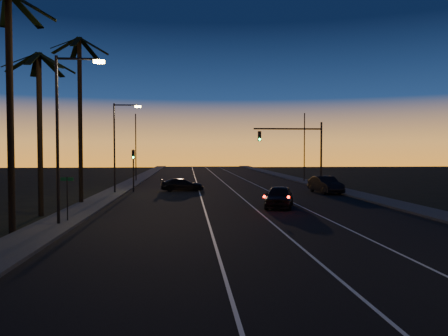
{
  "coord_description": "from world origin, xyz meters",
  "views": [
    {
      "loc": [
        -4.16,
        -3.68,
        3.95
      ],
      "look_at": [
        -1.82,
        24.23,
        2.92
      ],
      "focal_mm": 35.0,
      "sensor_mm": 36.0,
      "label": 1
    }
  ],
  "objects": [
    {
      "name": "streetlight_left_far",
      "position": [
        -10.69,
        38.0,
        5.06
      ],
      "size": [
        2.55,
        0.26,
        8.5
      ],
      "color": "black",
      "rests_on": "ground"
    },
    {
      "name": "far_pole_left",
      "position": [
        -11.0,
        55.0,
        4.5
      ],
      "size": [
        0.14,
        0.14,
        9.0
      ],
      "primitive_type": "cylinder",
      "color": "black",
      "rests_on": "ground"
    },
    {
      "name": "sidewalk_right",
      "position": [
        11.2,
        30.0,
        0.08
      ],
      "size": [
        2.4,
        170.0,
        0.16
      ],
      "primitive_type": "cube",
      "color": "#333431",
      "rests_on": "ground"
    },
    {
      "name": "right_car",
      "position": [
        9.0,
        37.0,
        0.82
      ],
      "size": [
        2.26,
        5.06,
        1.61
      ],
      "color": "black",
      "rests_on": "road"
    },
    {
      "name": "far_pole_right",
      "position": [
        11.0,
        52.0,
        4.5
      ],
      "size": [
        0.14,
        0.14,
        9.0
      ],
      "primitive_type": "cylinder",
      "color": "black",
      "rests_on": "ground"
    },
    {
      "name": "road",
      "position": [
        0.0,
        30.0,
        0.01
      ],
      "size": [
        20.0,
        170.0,
        0.01
      ],
      "primitive_type": "cube",
      "color": "black",
      "rests_on": "ground"
    },
    {
      "name": "street_sign",
      "position": [
        -10.8,
        21.0,
        1.66
      ],
      "size": [
        0.7,
        0.06,
        2.6
      ],
      "color": "black",
      "rests_on": "ground"
    },
    {
      "name": "signal_mast",
      "position": [
        7.14,
        39.99,
        4.78
      ],
      "size": [
        7.1,
        0.41,
        7.0
      ],
      "color": "black",
      "rests_on": "ground"
    },
    {
      "name": "streetlight_left_near",
      "position": [
        -10.7,
        20.0,
        5.32
      ],
      "size": [
        2.55,
        0.26,
        9.0
      ],
      "color": "black",
      "rests_on": "ground"
    },
    {
      "name": "sidewalk_left",
      "position": [
        -11.2,
        30.0,
        0.08
      ],
      "size": [
        2.4,
        170.0,
        0.16
      ],
      "primitive_type": "cube",
      "color": "#333431",
      "rests_on": "ground"
    },
    {
      "name": "palm_mid",
      "position": [
        -13.2,
        24.0,
        6.25
      ],
      "size": [
        4.25,
        4.16,
        10.03
      ],
      "color": "black",
      "rests_on": "ground"
    },
    {
      "name": "signal_post",
      "position": [
        -9.5,
        39.98,
        2.89
      ],
      "size": [
        0.28,
        0.37,
        4.2
      ],
      "color": "black",
      "rests_on": "ground"
    },
    {
      "name": "cross_car",
      "position": [
        -4.71,
        40.34,
        0.65
      ],
      "size": [
        4.53,
        2.16,
        1.27
      ],
      "color": "black",
      "rests_on": "road"
    },
    {
      "name": "palm_far",
      "position": [
        -12.2,
        30.0,
        7.61
      ],
      "size": [
        4.25,
        4.16,
        12.53
      ],
      "color": "black",
      "rests_on": "ground"
    },
    {
      "name": "lane_stripe_right",
      "position": [
        4.0,
        30.0,
        0.02
      ],
      "size": [
        0.12,
        160.0,
        0.01
      ],
      "primitive_type": "cube",
      "color": "silver",
      "rests_on": "road"
    },
    {
      "name": "lane_stripe_left",
      "position": [
        -3.0,
        30.0,
        0.02
      ],
      "size": [
        0.12,
        160.0,
        0.01
      ],
      "primitive_type": "cube",
      "color": "silver",
      "rests_on": "road"
    },
    {
      "name": "palm_near",
      "position": [
        -12.6,
        18.0,
        7.07
      ],
      "size": [
        4.25,
        4.16,
        11.53
      ],
      "color": "black",
      "rests_on": "ground"
    },
    {
      "name": "lane_stripe_mid",
      "position": [
        0.5,
        30.0,
        0.02
      ],
      "size": [
        0.12,
        160.0,
        0.01
      ],
      "primitive_type": "cube",
      "color": "silver",
      "rests_on": "road"
    },
    {
      "name": "lead_car",
      "position": [
        2.33,
        26.74,
        0.79
      ],
      "size": [
        3.1,
        5.37,
        1.56
      ],
      "color": "black",
      "rests_on": "road"
    }
  ]
}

